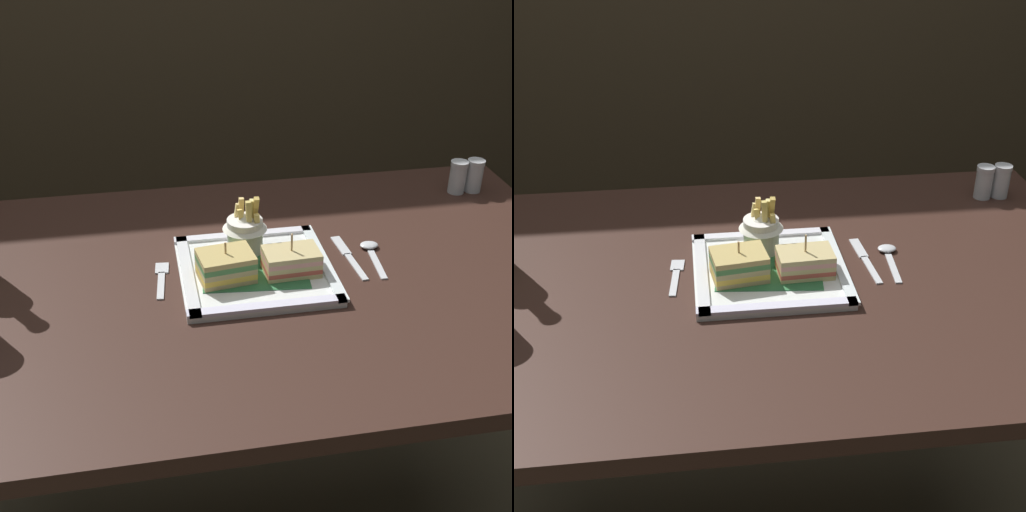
% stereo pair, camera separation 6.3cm
% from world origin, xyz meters
% --- Properties ---
extents(dining_table, '(1.26, 0.81, 0.73)m').
position_xyz_m(dining_table, '(0.00, 0.00, 0.63)').
color(dining_table, '#352018').
rests_on(dining_table, ground_plane).
extents(square_plate, '(0.27, 0.27, 0.02)m').
position_xyz_m(square_plate, '(0.00, 0.01, 0.74)').
color(square_plate, white).
rests_on(square_plate, dining_table).
extents(sandwich_half_left, '(0.10, 0.08, 0.07)m').
position_xyz_m(sandwich_half_left, '(-0.05, -0.01, 0.77)').
color(sandwich_half_left, tan).
rests_on(sandwich_half_left, square_plate).
extents(sandwich_half_right, '(0.10, 0.07, 0.08)m').
position_xyz_m(sandwich_half_right, '(0.06, -0.01, 0.76)').
color(sandwich_half_right, tan).
rests_on(sandwich_half_right, square_plate).
extents(fries_cup, '(0.08, 0.08, 0.11)m').
position_xyz_m(fries_cup, '(-0.01, 0.08, 0.79)').
color(fries_cup, white).
rests_on(fries_cup, square_plate).
extents(fork, '(0.03, 0.12, 0.00)m').
position_xyz_m(fork, '(-0.17, 0.02, 0.73)').
color(fork, silver).
rests_on(fork, dining_table).
extents(knife, '(0.03, 0.17, 0.00)m').
position_xyz_m(knife, '(0.18, 0.04, 0.73)').
color(knife, silver).
rests_on(knife, dining_table).
extents(spoon, '(0.04, 0.13, 0.01)m').
position_xyz_m(spoon, '(0.23, 0.05, 0.74)').
color(spoon, silver).
rests_on(spoon, dining_table).
extents(salt_shaker, '(0.04, 0.04, 0.07)m').
position_xyz_m(salt_shaker, '(0.50, 0.27, 0.76)').
color(salt_shaker, silver).
rests_on(salt_shaker, dining_table).
extents(pepper_shaker, '(0.04, 0.04, 0.07)m').
position_xyz_m(pepper_shaker, '(0.54, 0.27, 0.76)').
color(pepper_shaker, silver).
rests_on(pepper_shaker, dining_table).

